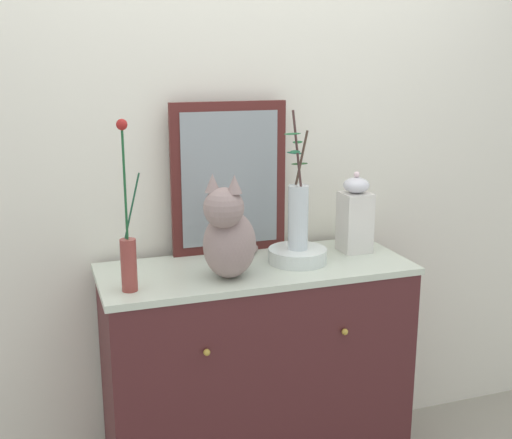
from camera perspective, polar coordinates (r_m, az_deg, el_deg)
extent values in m
cube|color=white|center=(2.64, -2.19, 5.57)|extent=(4.40, 0.08, 2.60)
cube|color=#4B2022|center=(2.62, 0.00, -14.07)|extent=(1.15, 0.46, 0.90)
cube|color=beige|center=(2.44, 0.00, -4.39)|extent=(1.17, 0.47, 0.02)
sphere|color=#B79338|center=(2.23, -4.37, -11.62)|extent=(0.02, 0.02, 0.02)
sphere|color=#B79338|center=(2.40, 7.86, -9.80)|extent=(0.02, 0.02, 0.02)
cube|color=#531F1D|center=(2.55, -2.39, 3.65)|extent=(0.46, 0.03, 0.60)
cube|color=gray|center=(2.53, -2.30, 3.59)|extent=(0.39, 0.01, 0.53)
ellipsoid|color=gray|center=(2.28, -2.35, -2.20)|extent=(0.28, 0.28, 0.24)
sphere|color=gray|center=(2.19, -2.87, 1.03)|extent=(0.14, 0.14, 0.14)
cone|color=gray|center=(2.16, -1.92, 3.15)|extent=(0.05, 0.05, 0.06)
cone|color=gray|center=(2.19, -3.86, 3.25)|extent=(0.05, 0.05, 0.06)
cylinder|color=gray|center=(2.51, -0.81, -3.18)|extent=(0.15, 0.19, 0.03)
cylinder|color=brown|center=(2.19, -11.17, -3.98)|extent=(0.05, 0.05, 0.18)
cylinder|color=#1D552D|center=(2.13, -11.51, 2.93)|extent=(0.01, 0.01, 0.36)
sphere|color=maroon|center=(2.10, -11.78, 8.21)|extent=(0.04, 0.04, 0.04)
cylinder|color=#1B4C31|center=(2.14, -10.89, 1.18)|extent=(0.06, 0.01, 0.22)
cylinder|color=white|center=(2.47, 3.69, -3.18)|extent=(0.22, 0.22, 0.05)
cylinder|color=silver|center=(2.43, 3.75, 0.18)|extent=(0.08, 0.08, 0.25)
cylinder|color=#472E2B|center=(2.38, 3.76, 5.10)|extent=(0.05, 0.03, 0.38)
ellipsoid|color=#185333|center=(2.32, 3.47, 6.00)|extent=(0.07, 0.08, 0.01)
ellipsoid|color=#1D5930|center=(2.32, 3.24, 7.57)|extent=(0.08, 0.05, 0.01)
cylinder|color=#47352A|center=(2.41, 3.81, 4.34)|extent=(0.06, 0.03, 0.30)
ellipsoid|color=#265126|center=(2.43, 3.87, 4.94)|extent=(0.07, 0.05, 0.01)
ellipsoid|color=#134B36|center=(2.44, 3.43, 5.89)|extent=(0.07, 0.08, 0.01)
ellipsoid|color=#175227|center=(2.46, 3.70, 6.84)|extent=(0.07, 0.08, 0.01)
cube|color=silver|center=(2.62, 8.73, -0.23)|extent=(0.11, 0.11, 0.24)
ellipsoid|color=silver|center=(2.58, 8.85, 3.02)|extent=(0.10, 0.10, 0.06)
sphere|color=silver|center=(2.58, 8.89, 3.95)|extent=(0.02, 0.02, 0.02)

